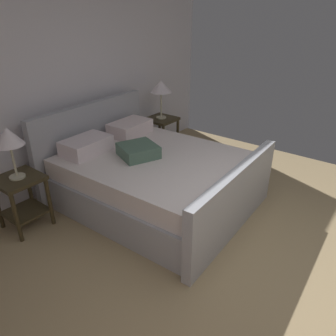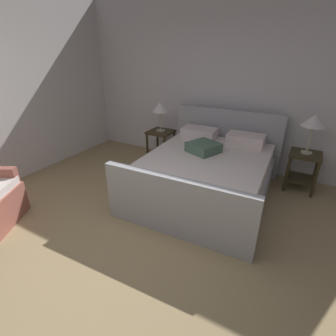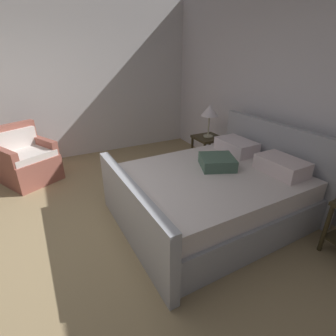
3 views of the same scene
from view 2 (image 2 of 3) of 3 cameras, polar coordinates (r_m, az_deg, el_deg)
ground_plane at (r=2.77m, az=-12.05°, el=-22.34°), size 5.46×6.19×0.02m
wall_back at (r=4.72m, az=12.75°, el=17.83°), size 5.58×0.12×2.90m
bed at (r=3.81m, az=8.64°, el=-1.04°), size 1.90×2.24×1.08m
nightstand_right at (r=4.38m, az=28.08°, el=0.54°), size 0.44×0.44×0.60m
table_lamp_right at (r=4.17m, az=29.98°, el=9.05°), size 0.33×0.33×0.59m
nightstand_left at (r=4.91m, az=-1.64°, el=6.12°), size 0.44×0.44×0.60m
table_lamp_left at (r=4.74m, az=-1.73°, el=13.35°), size 0.29×0.29×0.54m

